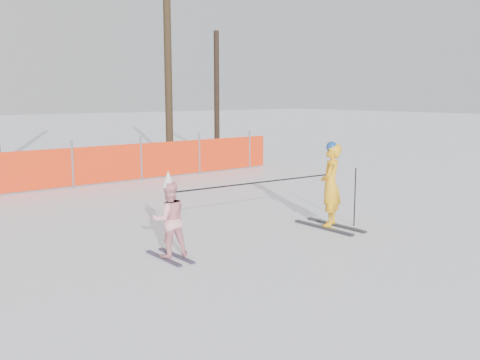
% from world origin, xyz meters
% --- Properties ---
extents(ground, '(120.00, 120.00, 0.00)m').
position_xyz_m(ground, '(0.00, 0.00, 0.00)').
color(ground, white).
rests_on(ground, ground).
extents(adult, '(0.66, 1.37, 1.59)m').
position_xyz_m(adult, '(1.74, 0.03, 0.79)').
color(adult, black).
rests_on(adult, ground).
extents(child, '(0.63, 0.94, 1.32)m').
position_xyz_m(child, '(-1.53, 0.27, 0.60)').
color(child, black).
rests_on(child, ground).
extents(ski_poles, '(3.61, 0.45, 1.09)m').
position_xyz_m(ski_poles, '(0.66, 0.07, 0.87)').
color(ski_poles, black).
rests_on(ski_poles, ground).
extents(safety_fence, '(14.62, 0.06, 1.25)m').
position_xyz_m(safety_fence, '(-1.04, 7.10, 0.56)').
color(safety_fence, '#595960').
rests_on(safety_fence, ground).
extents(tree_trunks, '(7.78, 2.71, 6.72)m').
position_xyz_m(tree_trunks, '(2.82, 11.57, 2.99)').
color(tree_trunks, '#322516').
rests_on(tree_trunks, ground).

